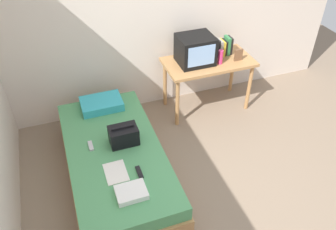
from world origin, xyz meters
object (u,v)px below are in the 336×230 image
(book_row, at_px, (223,47))
(remote_silver, at_px, (91,146))
(desk, at_px, (208,67))
(handbag, at_px, (124,135))
(bed, at_px, (116,163))
(pillow, at_px, (102,104))
(magazine, at_px, (116,172))
(tv, at_px, (195,50))
(folded_towel, at_px, (131,192))
(water_bottle, at_px, (220,57))
(remote_dark, at_px, (139,172))
(picture_frame, at_px, (238,55))

(book_row, bearing_deg, remote_silver, -156.02)
(desk, height_order, handbag, desk)
(bed, height_order, pillow, pillow)
(magazine, bearing_deg, tv, 42.46)
(folded_towel, bearing_deg, tv, 50.50)
(water_bottle, bearing_deg, tv, 155.44)
(bed, xyz_separation_m, remote_dark, (0.16, -0.41, 0.23))
(handbag, distance_m, magazine, 0.44)
(remote_dark, bearing_deg, folded_towel, -121.40)
(remote_dark, xyz_separation_m, remote_silver, (-0.38, 0.53, 0.00))
(bed, height_order, desk, desk)
(folded_towel, bearing_deg, picture_frame, 37.60)
(pillow, height_order, remote_dark, pillow)
(desk, xyz_separation_m, remote_silver, (-1.70, -0.76, -0.20))
(water_bottle, relative_size, folded_towel, 0.66)
(remote_silver, bearing_deg, desk, 24.13)
(tv, bearing_deg, water_bottle, -24.56)
(picture_frame, xyz_separation_m, pillow, (-1.81, 0.01, -0.33))
(bed, relative_size, tv, 4.55)
(tv, distance_m, folded_towel, 2.05)
(bed, xyz_separation_m, picture_frame, (1.83, 0.76, 0.60))
(tv, distance_m, remote_dark, 1.80)
(folded_towel, bearing_deg, desk, 46.13)
(tv, height_order, remote_silver, tv)
(remote_silver, bearing_deg, bed, -27.61)
(magazine, height_order, remote_dark, remote_dark)
(book_row, relative_size, remote_dark, 1.53)
(desk, relative_size, book_row, 4.85)
(tv, distance_m, magazine, 1.88)
(water_bottle, relative_size, picture_frame, 1.17)
(desk, height_order, picture_frame, picture_frame)
(picture_frame, distance_m, pillow, 1.84)
(remote_dark, relative_size, folded_towel, 0.56)
(handbag, xyz_separation_m, remote_dark, (0.03, -0.47, -0.09))
(magazine, height_order, folded_towel, folded_towel)
(water_bottle, xyz_separation_m, picture_frame, (0.25, -0.01, -0.01))
(desk, bearing_deg, book_row, 22.95)
(book_row, bearing_deg, remote_dark, -138.26)
(handbag, height_order, folded_towel, handbag)
(desk, height_order, book_row, book_row)
(bed, relative_size, magazine, 6.90)
(desk, distance_m, water_bottle, 0.24)
(desk, relative_size, magazine, 4.00)
(tv, distance_m, remote_silver, 1.77)
(water_bottle, xyz_separation_m, pillow, (-1.56, -0.00, -0.34))
(picture_frame, bearing_deg, desk, 161.41)
(water_bottle, height_order, handbag, water_bottle)
(desk, height_order, remote_dark, desk)
(magazine, bearing_deg, handbag, 64.92)
(tv, height_order, picture_frame, tv)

